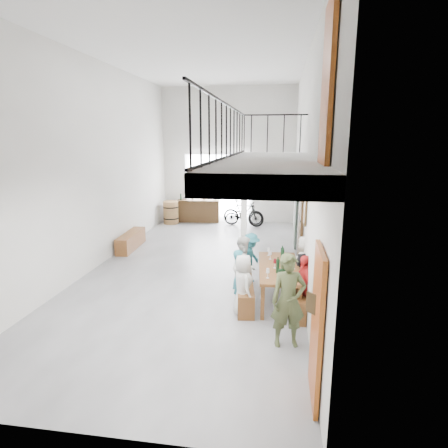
% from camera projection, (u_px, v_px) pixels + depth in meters
% --- Properties ---
extents(floor, '(12.00, 12.00, 0.00)m').
position_uv_depth(floor, '(198.00, 267.00, 10.24)').
color(floor, slate).
rests_on(floor, ground).
extents(room_walls, '(12.00, 12.00, 12.00)m').
position_uv_depth(room_walls, '(195.00, 134.00, 9.45)').
color(room_walls, white).
rests_on(room_walls, ground).
extents(gateway_portal, '(2.80, 0.08, 2.80)m').
position_uv_depth(gateway_portal, '(218.00, 188.00, 15.71)').
color(gateway_portal, white).
rests_on(gateway_portal, ground).
extents(right_wall_decor, '(0.07, 8.28, 5.07)m').
position_uv_depth(right_wall_decor, '(305.00, 224.00, 7.66)').
color(right_wall_decor, '#A94315').
rests_on(right_wall_decor, ground).
extents(balcony, '(1.52, 5.62, 4.00)m').
position_uv_depth(balcony, '(269.00, 168.00, 6.28)').
color(balcony, white).
rests_on(balcony, ground).
extents(tasting_table, '(0.97, 2.11, 0.79)m').
position_uv_depth(tasting_table, '(279.00, 270.00, 7.97)').
color(tasting_table, brown).
rests_on(tasting_table, ground).
extents(bench_inner, '(0.59, 2.09, 0.48)m').
position_uv_depth(bench_inner, '(245.00, 288.00, 8.19)').
color(bench_inner, brown).
rests_on(bench_inner, ground).
extents(bench_wall, '(0.33, 2.04, 0.47)m').
position_uv_depth(bench_wall, '(296.00, 294.00, 7.93)').
color(bench_wall, brown).
rests_on(bench_wall, ground).
extents(tableware, '(0.63, 1.53, 0.35)m').
position_uv_depth(tableware, '(279.00, 261.00, 7.83)').
color(tableware, black).
rests_on(tableware, tasting_table).
extents(side_bench, '(0.48, 1.82, 0.51)m').
position_uv_depth(side_bench, '(131.00, 241.00, 11.96)').
color(side_bench, brown).
rests_on(side_bench, ground).
extents(oak_barrel, '(0.63, 0.63, 0.93)m').
position_uv_depth(oak_barrel, '(171.00, 212.00, 15.42)').
color(oak_barrel, '#9A6B42').
rests_on(oak_barrel, ground).
extents(serving_counter, '(1.78, 0.63, 0.92)m').
position_uv_depth(serving_counter, '(198.00, 211.00, 15.76)').
color(serving_counter, '#3C2712').
rests_on(serving_counter, ground).
extents(counter_bottles, '(1.50, 0.23, 0.28)m').
position_uv_depth(counter_bottles, '(198.00, 197.00, 15.63)').
color(counter_bottles, black).
rests_on(counter_bottles, serving_counter).
extents(guest_left_a, '(0.61, 0.72, 1.24)m').
position_uv_depth(guest_left_a, '(243.00, 285.00, 7.38)').
color(guest_left_a, silver).
rests_on(guest_left_a, ground).
extents(guest_left_b, '(0.28, 0.42, 1.16)m').
position_uv_depth(guest_left_b, '(239.00, 276.00, 7.97)').
color(guest_left_b, teal).
rests_on(guest_left_b, ground).
extents(guest_left_c, '(0.57, 0.70, 1.34)m').
position_uv_depth(guest_left_c, '(244.00, 265.00, 8.41)').
color(guest_left_c, silver).
rests_on(guest_left_c, ground).
extents(guest_left_d, '(0.68, 0.90, 1.24)m').
position_uv_depth(guest_left_d, '(251.00, 258.00, 9.04)').
color(guest_left_d, teal).
rests_on(guest_left_d, ground).
extents(guest_right_a, '(0.50, 0.79, 1.26)m').
position_uv_depth(guest_right_a, '(304.00, 286.00, 7.31)').
color(guest_right_a, red).
rests_on(guest_right_a, ground).
extents(guest_right_b, '(0.63, 1.04, 1.07)m').
position_uv_depth(guest_right_b, '(302.00, 277.00, 8.05)').
color(guest_right_b, black).
rests_on(guest_right_b, ground).
extents(guest_right_c, '(0.51, 0.69, 1.28)m').
position_uv_depth(guest_right_c, '(304.00, 263.00, 8.60)').
color(guest_right_c, silver).
rests_on(guest_right_c, ground).
extents(host_standing, '(0.66, 0.50, 1.62)m').
position_uv_depth(host_standing, '(288.00, 301.00, 6.23)').
color(host_standing, '#434D2B').
rests_on(host_standing, ground).
extents(potted_plant, '(0.38, 0.33, 0.42)m').
position_uv_depth(potted_plant, '(288.00, 259.00, 10.32)').
color(potted_plant, '#17461B').
rests_on(potted_plant, ground).
extents(bicycle_near, '(1.57, 0.75, 0.79)m').
position_uv_depth(bicycle_near, '(244.00, 215.00, 15.21)').
color(bicycle_near, black).
rests_on(bicycle_near, ground).
extents(bicycle_far, '(1.78, 0.86, 1.03)m').
position_uv_depth(bicycle_far, '(243.00, 213.00, 14.99)').
color(bicycle_far, black).
rests_on(bicycle_far, ground).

